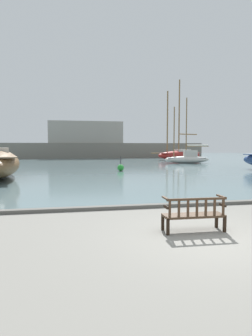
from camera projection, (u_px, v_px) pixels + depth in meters
ground_plane at (212, 239)px, 7.22m from camera, size 160.00×160.00×0.00m
harbor_water at (86, 159)px, 50.21m from camera, size 100.00×80.00×0.08m
quay_edge_kerb at (162, 205)px, 10.97m from camera, size 40.00×0.30×0.12m
park_bench at (194, 214)px, 7.79m from camera, size 1.62×0.57×0.92m
sailboat_nearest_port at (180, 154)px, 47.35m from camera, size 9.56×4.77×12.48m
sailboat_far_starboard at (187, 158)px, 38.01m from camera, size 5.83×1.96×8.22m
channel_buoy at (121, 168)px, 25.98m from camera, size 0.57×0.57×1.27m
far_breakwater at (85, 146)px, 53.47m from camera, size 43.90×2.40×6.66m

